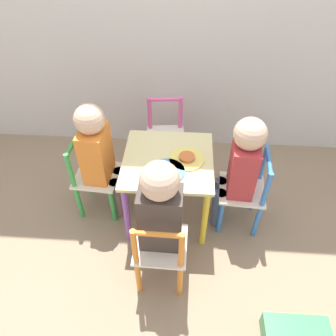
{
  "coord_description": "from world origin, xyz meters",
  "views": [
    {
      "loc": [
        0.09,
        -1.35,
        1.67
      ],
      "look_at": [
        0.0,
        0.0,
        0.39
      ],
      "focal_mm": 35.0,
      "sensor_mm": 36.0,
      "label": 1
    }
  ],
  "objects_px": {
    "chair_green": "(94,177)",
    "plate_front": "(167,171)",
    "plate_right": "(187,159)",
    "kids_table": "(168,170)",
    "chair_pink": "(166,137)",
    "child_right": "(240,165)",
    "chair_blue": "(245,192)",
    "child_front": "(161,213)",
    "child_left": "(99,153)",
    "chair_orange": "(160,251)"
  },
  "relations": [
    {
      "from": "kids_table",
      "to": "chair_green",
      "type": "distance_m",
      "value": 0.47
    },
    {
      "from": "kids_table",
      "to": "chair_pink",
      "type": "height_order",
      "value": "chair_pink"
    },
    {
      "from": "chair_green",
      "to": "child_left",
      "type": "height_order",
      "value": "child_left"
    },
    {
      "from": "child_front",
      "to": "plate_front",
      "type": "height_order",
      "value": "child_front"
    },
    {
      "from": "plate_front",
      "to": "chair_green",
      "type": "bearing_deg",
      "value": 163.3
    },
    {
      "from": "child_left",
      "to": "chair_orange",
      "type": "bearing_deg",
      "value": -137.35
    },
    {
      "from": "chair_green",
      "to": "child_left",
      "type": "bearing_deg",
      "value": -90.0
    },
    {
      "from": "chair_green",
      "to": "plate_right",
      "type": "bearing_deg",
      "value": -89.24
    },
    {
      "from": "child_front",
      "to": "child_left",
      "type": "bearing_deg",
      "value": -46.55
    },
    {
      "from": "kids_table",
      "to": "chair_blue",
      "type": "bearing_deg",
      "value": -4.06
    },
    {
      "from": "child_left",
      "to": "plate_front",
      "type": "distance_m",
      "value": 0.42
    },
    {
      "from": "chair_orange",
      "to": "chair_green",
      "type": "xyz_separation_m",
      "value": [
        -0.45,
        0.49,
        0.0
      ]
    },
    {
      "from": "chair_green",
      "to": "child_front",
      "type": "distance_m",
      "value": 0.66
    },
    {
      "from": "child_right",
      "to": "chair_pink",
      "type": "bearing_deg",
      "value": -133.47
    },
    {
      "from": "chair_orange",
      "to": "plate_right",
      "type": "xyz_separation_m",
      "value": [
        0.11,
        0.46,
        0.21
      ]
    },
    {
      "from": "child_left",
      "to": "chair_pink",
      "type": "bearing_deg",
      "value": -35.29
    },
    {
      "from": "child_left",
      "to": "chair_blue",
      "type": "bearing_deg",
      "value": -89.98
    },
    {
      "from": "kids_table",
      "to": "plate_right",
      "type": "xyz_separation_m",
      "value": [
        0.1,
        0.0,
        0.09
      ]
    },
    {
      "from": "chair_green",
      "to": "kids_table",
      "type": "bearing_deg",
      "value": -90.0
    },
    {
      "from": "chair_orange",
      "to": "plate_right",
      "type": "bearing_deg",
      "value": -102.77
    },
    {
      "from": "chair_blue",
      "to": "child_front",
      "type": "bearing_deg",
      "value": -47.69
    },
    {
      "from": "kids_table",
      "to": "chair_green",
      "type": "height_order",
      "value": "chair_green"
    },
    {
      "from": "chair_orange",
      "to": "chair_pink",
      "type": "distance_m",
      "value": 0.91
    },
    {
      "from": "plate_right",
      "to": "child_left",
      "type": "bearing_deg",
      "value": 176.75
    },
    {
      "from": "chair_blue",
      "to": "plate_front",
      "type": "bearing_deg",
      "value": -77.0
    },
    {
      "from": "chair_green",
      "to": "chair_blue",
      "type": "bearing_deg",
      "value": -89.98
    },
    {
      "from": "child_right",
      "to": "child_left",
      "type": "relative_size",
      "value": 0.99
    },
    {
      "from": "plate_front",
      "to": "plate_right",
      "type": "bearing_deg",
      "value": 45.0
    },
    {
      "from": "child_front",
      "to": "child_left",
      "type": "distance_m",
      "value": 0.58
    },
    {
      "from": "plate_front",
      "to": "plate_right",
      "type": "relative_size",
      "value": 0.99
    },
    {
      "from": "chair_green",
      "to": "child_right",
      "type": "xyz_separation_m",
      "value": [
        0.85,
        -0.06,
        0.21
      ]
    },
    {
      "from": "chair_pink",
      "to": "child_left",
      "type": "bearing_deg",
      "value": -135.15
    },
    {
      "from": "plate_right",
      "to": "kids_table",
      "type": "bearing_deg",
      "value": 180.0
    },
    {
      "from": "child_right",
      "to": "child_left",
      "type": "xyz_separation_m",
      "value": [
        -0.79,
        0.06,
        0.0
      ]
    },
    {
      "from": "chair_blue",
      "to": "child_left",
      "type": "xyz_separation_m",
      "value": [
        -0.85,
        0.06,
        0.21
      ]
    },
    {
      "from": "chair_green",
      "to": "plate_front",
      "type": "height_order",
      "value": "chair_green"
    },
    {
      "from": "child_right",
      "to": "chair_orange",
      "type": "bearing_deg",
      "value": -39.32
    },
    {
      "from": "chair_green",
      "to": "plate_right",
      "type": "height_order",
      "value": "chair_green"
    },
    {
      "from": "child_left",
      "to": "plate_front",
      "type": "height_order",
      "value": "child_left"
    },
    {
      "from": "chair_blue",
      "to": "child_front",
      "type": "relative_size",
      "value": 0.66
    },
    {
      "from": "chair_blue",
      "to": "plate_front",
      "type": "xyz_separation_m",
      "value": [
        -0.46,
        -0.07,
        0.21
      ]
    },
    {
      "from": "child_front",
      "to": "child_right",
      "type": "distance_m",
      "value": 0.55
    },
    {
      "from": "child_left",
      "to": "plate_right",
      "type": "height_order",
      "value": "child_left"
    },
    {
      "from": "child_front",
      "to": "child_left",
      "type": "xyz_separation_m",
      "value": [
        -0.39,
        0.43,
        -0.02
      ]
    },
    {
      "from": "child_left",
      "to": "child_front",
      "type": "bearing_deg",
      "value": -133.6
    },
    {
      "from": "plate_right",
      "to": "child_front",
      "type": "bearing_deg",
      "value": -105.73
    },
    {
      "from": "chair_blue",
      "to": "chair_pink",
      "type": "xyz_separation_m",
      "value": [
        -0.5,
        0.49,
        0.0
      ]
    },
    {
      "from": "chair_blue",
      "to": "plate_front",
      "type": "distance_m",
      "value": 0.51
    },
    {
      "from": "kids_table",
      "to": "child_front",
      "type": "relative_size",
      "value": 0.63
    },
    {
      "from": "chair_orange",
      "to": "chair_blue",
      "type": "height_order",
      "value": "same"
    }
  ]
}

